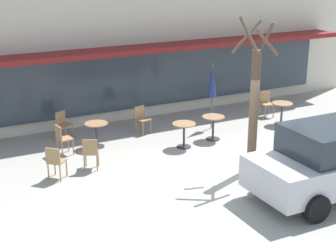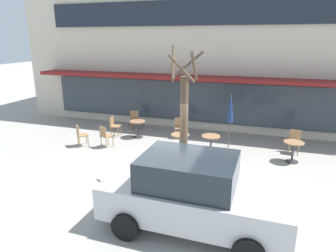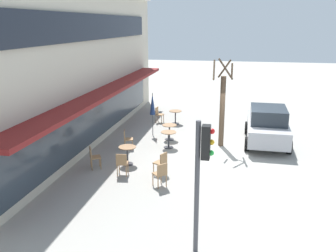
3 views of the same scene
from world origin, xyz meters
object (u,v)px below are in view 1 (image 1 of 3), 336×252
cafe_table_by_tree (184,131)px  cafe_chair_5 (55,160)px  cafe_table_streetside (282,110)px  patio_umbrella_green_folded (212,81)px  cafe_table_mid_patio (96,131)px  cafe_chair_1 (62,137)px  street_tree (254,103)px  cafe_chair_3 (63,123)px  cafe_chair_4 (142,117)px  cafe_table_near_wall (213,124)px  cafe_chair_0 (266,102)px  parked_sedan (333,160)px  cafe_chair_2 (91,151)px

cafe_table_by_tree → cafe_chair_5: size_ratio=0.85×
cafe_table_by_tree → cafe_table_streetside: bearing=5.7°
cafe_table_by_tree → patio_umbrella_green_folded: size_ratio=0.35×
cafe_table_mid_patio → cafe_chair_1: size_ratio=0.85×
patio_umbrella_green_folded → street_tree: 3.63m
cafe_table_streetside → cafe_chair_3: (-7.04, 2.01, 0.01)m
cafe_table_mid_patio → patio_umbrella_green_folded: size_ratio=0.35×
cafe_chair_4 → street_tree: street_tree is taller
cafe_table_near_wall → cafe_chair_4: size_ratio=0.85×
cafe_table_near_wall → cafe_chair_0: bearing=22.1°
cafe_table_mid_patio → cafe_chair_3: 1.35m
cafe_table_streetside → cafe_table_by_tree: bearing=-174.3°
cafe_table_streetside → parked_sedan: size_ratio=0.18×
cafe_chair_5 → cafe_table_streetside: bearing=6.5°
cafe_table_mid_patio → cafe_chair_1: bearing=-173.0°
cafe_chair_3 → cafe_chair_4: (2.43, -0.60, 0.00)m
cafe_chair_1 → cafe_chair_2: bearing=-76.0°
cafe_chair_4 → patio_umbrella_green_folded: bearing=-16.2°
cafe_table_near_wall → cafe_chair_5: (-5.22, -0.70, 0.01)m
cafe_table_near_wall → cafe_table_by_tree: bearing=-170.9°
cafe_table_near_wall → street_tree: street_tree is taller
patio_umbrella_green_folded → street_tree: (-0.95, -3.50, 0.24)m
cafe_table_mid_patio → street_tree: street_tree is taller
cafe_chair_5 → parked_sedan: 6.87m
cafe_table_streetside → cafe_chair_1: bearing=174.6°
cafe_table_mid_patio → cafe_chair_1: cafe_chair_1 is taller
cafe_chair_2 → parked_sedan: size_ratio=0.21×
cafe_chair_2 → parked_sedan: bearing=-41.8°
cafe_chair_0 → cafe_chair_5: 8.47m
cafe_chair_0 → cafe_table_streetside: bearing=-96.8°
cafe_chair_5 → cafe_chair_0: bearing=13.2°
cafe_table_near_wall → cafe_chair_2: (-4.20, -0.51, 0.01)m
cafe_chair_2 → cafe_chair_4: same height
cafe_chair_1 → cafe_chair_0: bearing=2.3°
cafe_table_by_tree → cafe_chair_5: bearing=-172.8°
cafe_table_near_wall → cafe_chair_5: size_ratio=0.85×
cafe_table_by_tree → street_tree: bearing=-72.1°
cafe_table_near_wall → cafe_table_by_tree: same height
cafe_chair_0 → cafe_chair_3: same height
cafe_table_mid_patio → cafe_chair_3: size_ratio=0.85×
cafe_chair_1 → cafe_chair_3: bearing=72.2°
cafe_chair_1 → cafe_table_near_wall: bearing=-11.4°
street_tree → cafe_chair_4: bearing=107.6°
cafe_table_mid_patio → cafe_chair_0: size_ratio=0.85×
cafe_table_mid_patio → cafe_chair_5: (-1.76, -1.76, 0.01)m
cafe_table_by_tree → cafe_chair_0: bearing=18.7°
cafe_chair_4 → cafe_table_by_tree: bearing=-72.9°
cafe_table_by_tree → cafe_chair_4: bearing=107.1°
cafe_chair_5 → cafe_chair_3: bearing=69.7°
patio_umbrella_green_folded → cafe_chair_1: 5.23m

